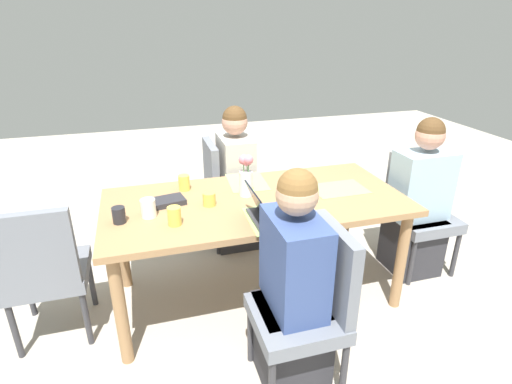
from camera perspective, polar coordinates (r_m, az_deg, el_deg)
name	(u,v)px	position (r m, az deg, el deg)	size (l,w,h in m)	color
ground_plane	(256,294)	(3.00, 0.00, -14.06)	(10.00, 10.00, 0.00)	#B2A899
dining_table	(256,211)	(2.65, 0.00, -2.61)	(1.91, 0.91, 0.74)	#9E754C
chair_far_left_near	(311,301)	(2.15, 7.66, -14.85)	(0.44, 0.44, 0.90)	slate
person_far_left_near	(293,292)	(2.15, 5.17, -13.75)	(0.36, 0.40, 1.19)	#2D2D33
chair_head_left_left_mid	(418,205)	(3.34, 21.64, -1.72)	(0.44, 0.44, 0.90)	slate
person_head_left_left_mid	(418,207)	(3.24, 21.64, -1.95)	(0.40, 0.36, 1.19)	#2D2D33
chair_near_left_far	(226,188)	(3.42, -4.25, 0.52)	(0.44, 0.44, 0.90)	slate
person_near_left_far	(236,187)	(3.37, -2.80, 0.71)	(0.36, 0.40, 1.19)	#2D2D33
chair_head_right_right_near	(44,268)	(2.66, -27.50, -9.37)	(0.44, 0.44, 0.90)	slate
flower_vase	(246,175)	(2.62, -1.40, 2.43)	(0.09, 0.10, 0.28)	silver
placemat_far_left_near	(270,219)	(2.36, 1.93, -3.81)	(0.36, 0.26, 0.00)	#9EBC66
placemat_head_left_left_mid	(339,189)	(2.82, 11.54, 0.39)	(0.36, 0.26, 0.00)	#9EBC66
placemat_near_left_far	(247,182)	(2.88, -1.26, 1.40)	(0.36, 0.26, 0.00)	#9EBC66
laptop_far_left_near	(267,215)	(2.32, 1.58, -3.19)	(0.22, 0.32, 0.20)	#38383D
coffee_mug_near_left	(148,208)	(2.45, -14.79, -2.19)	(0.09, 0.09, 0.11)	white
coffee_mug_near_right	(209,199)	(2.53, -6.55, -0.98)	(0.08, 0.08, 0.08)	#DBC64C
coffee_mug_centre_left	(119,215)	(2.43, -18.60, -3.08)	(0.07, 0.07, 0.09)	#232328
coffee_mug_centre_right	(174,216)	(2.32, -11.32, -3.31)	(0.08, 0.08, 0.11)	#DBC64C
coffee_mug_far_left	(184,183)	(2.78, -10.00, 1.29)	(0.07, 0.07, 0.10)	#DBC64C
book_red_cover	(168,201)	(2.60, -12.17, -1.27)	(0.20, 0.14, 0.03)	#28282D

